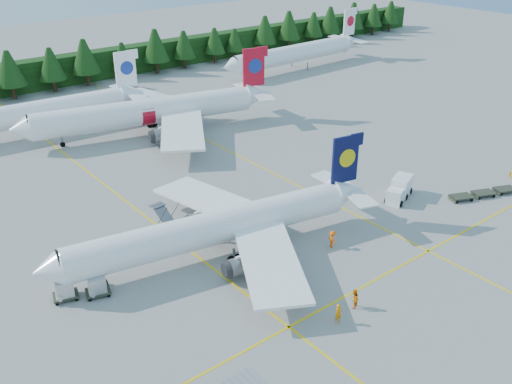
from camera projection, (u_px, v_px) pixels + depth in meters
ground at (349, 246)px, 62.04m from camera, size 320.00×320.00×0.00m
taxi_stripe_a at (145, 216)px, 68.24m from camera, size 0.25×120.00×0.01m
taxi_stripe_b at (273, 173)px, 79.42m from camera, size 0.25×120.00×0.01m
taxi_stripe_cross at (392, 271)px, 57.83m from camera, size 80.00×0.25×0.01m
treeline_hedge at (59, 71)px, 118.22m from camera, size 220.00×4.00×6.00m
airliner_navy at (207, 230)px, 58.87m from camera, size 35.78×29.18×10.49m
airliner_red at (142, 113)px, 91.61m from camera, size 41.28×33.58×12.18m
airliner_far_left at (14, 117)px, 90.19m from camera, size 39.48×6.38×11.48m
airliner_far_right at (290, 54)px, 129.06m from camera, size 40.43×5.31×11.75m
airstairs at (176, 235)px, 62.78m from camera, size 3.90×5.29×3.35m
service_truck at (399, 189)px, 71.92m from camera, size 5.68×3.81×2.58m
dolly_train at (483, 193)px, 72.79m from camera, size 9.45×4.88×0.16m
uld_pair at (81, 286)px, 53.42m from camera, size 5.31×3.64×1.75m
crew_a at (338, 314)px, 50.19m from camera, size 0.72×0.50×1.91m
crew_b at (354, 299)px, 52.07m from camera, size 1.15×1.03×1.94m
crew_c at (332, 239)px, 61.49m from camera, size 0.72×0.92×1.97m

